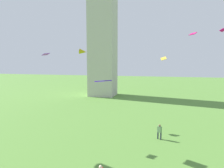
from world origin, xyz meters
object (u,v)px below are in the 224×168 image
Objects in this scene: monument_obelisk at (103,7)px; kite_flying_0 at (103,81)px; kite_flying_6 at (223,30)px; kite_flying_3 at (164,58)px; kite_flying_5 at (46,54)px; kite_flying_2 at (193,34)px; person_2 at (159,131)px; kite_flying_4 at (83,52)px.

kite_flying_0 is (9.39, -32.41, -16.52)m from monument_obelisk.
kite_flying_0 is 17.66m from kite_flying_6.
monument_obelisk is 37.24m from kite_flying_3.
kite_flying_2 is at bearing 115.13° from kite_flying_5.
person_2 is 9.43m from kite_flying_0.
kite_flying_4 reaches higher than person_2.
kite_flying_0 is (-6.08, -3.51, 6.30)m from person_2.
monument_obelisk is 36.77× the size of kite_flying_4.
person_2 is 16.74m from kite_flying_5.
kite_flying_3 reaches higher than kite_flying_0.
kite_flying_6 reaches higher than person_2.
kite_flying_3 is 13.62m from kite_flying_4.
kite_flying_4 is at bearing -172.18° from person_2.
person_2 is 15.73m from kite_flying_6.
kite_flying_5 is (-2.16, -6.86, -0.59)m from kite_flying_4.
kite_flying_0 is 1.91× the size of kite_flying_5.
kite_flying_0 is at bearing 97.60° from kite_flying_3.
kite_flying_5 is (-7.72, 1.48, 2.97)m from kite_flying_0.
person_2 is 1.42× the size of kite_flying_4.
monument_obelisk is 47.47× the size of kite_flying_5.
kite_flying_2 is at bearing 2.59° from kite_flying_6.
kite_flying_2 is (3.28, -0.27, 11.42)m from person_2.
kite_flying_2 is at bearing -129.52° from kite_flying_0.
kite_flying_5 reaches higher than kite_flying_3.
kite_flying_3 is at bearing -133.36° from kite_flying_0.
kite_flying_2 is 4.36m from kite_flying_3.
kite_flying_5 is at bearing -30.40° from kite_flying_6.
kite_flying_6 reaches higher than kite_flying_0.
monument_obelisk reaches higher than person_2.
kite_flying_4 is (3.83, -24.07, -12.96)m from monument_obelisk.
kite_flying_2 reaches higher than kite_flying_5.
kite_flying_6 is at bearing -95.18° from kite_flying_4.
kite_flying_6 reaches higher than kite_flying_3.
kite_flying_5 is at bearing 20.57° from kite_flying_0.
kite_flying_3 is 11.19m from kite_flying_6.
kite_flying_3 is (-3.07, -1.52, -2.71)m from kite_flying_2.
kite_flying_5 reaches higher than kite_flying_0.
monument_obelisk is 27.61m from kite_flying_4.
kite_flying_4 is (-14.91, 5.10, -1.56)m from kite_flying_2.
kite_flying_0 is 10.63m from kite_flying_4.
monument_obelisk reaches higher than kite_flying_5.
monument_obelisk is 42.59× the size of kite_flying_2.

